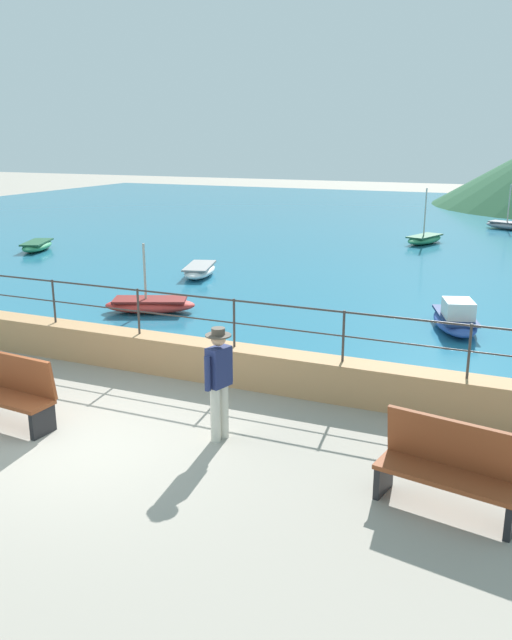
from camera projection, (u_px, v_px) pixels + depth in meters
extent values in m
plane|color=gray|center=(81.00, 444.00, 9.66)|extent=(120.00, 120.00, 0.00)
cube|color=tan|center=(186.00, 357.00, 12.40)|extent=(20.00, 0.56, 0.70)
cylinder|color=#383330|center=(54.00, 301.00, 13.35)|extent=(0.04, 0.04, 0.90)
cylinder|color=#383330|center=(138.00, 311.00, 12.57)|extent=(0.04, 0.04, 0.90)
cylinder|color=#383330|center=(234.00, 323.00, 11.79)|extent=(0.04, 0.04, 0.90)
cylinder|color=#383330|center=(343.00, 336.00, 11.01)|extent=(0.04, 0.04, 0.90)
cylinder|color=#383330|center=(469.00, 351.00, 10.23)|extent=(0.04, 0.04, 0.90)
cylinder|color=#383330|center=(184.00, 295.00, 12.07)|extent=(18.40, 0.04, 0.04)
cylinder|color=#383330|center=(185.00, 317.00, 12.18)|extent=(18.40, 0.03, 0.03)
cube|color=#236B89|center=(409.00, 228.00, 32.49)|extent=(64.00, 44.32, 0.06)
cube|color=brown|center=(4.00, 397.00, 10.20)|extent=(1.74, 0.66, 0.06)
cube|color=brown|center=(13.00, 372.00, 10.29)|extent=(1.71, 0.29, 0.64)
cube|color=black|center=(43.00, 422.00, 9.91)|extent=(0.12, 0.47, 0.43)
cube|color=brown|center=(446.00, 477.00, 7.81)|extent=(1.77, 0.82, 0.06)
cube|color=brown|center=(454.00, 444.00, 7.89)|extent=(1.70, 0.45, 0.64)
cube|color=black|center=(384.00, 477.00, 8.30)|extent=(0.16, 0.47, 0.43)
cylinder|color=beige|center=(215.00, 415.00, 9.65)|extent=(0.15, 0.15, 0.86)
cylinder|color=beige|center=(224.00, 411.00, 9.78)|extent=(0.15, 0.15, 0.86)
cube|color=navy|center=(219.00, 367.00, 9.51)|extent=(0.31, 0.41, 0.60)
cylinder|color=navy|center=(207.00, 374.00, 9.35)|extent=(0.09, 0.09, 0.52)
cylinder|color=navy|center=(230.00, 365.00, 9.70)|extent=(0.09, 0.09, 0.52)
sphere|color=tan|center=(218.00, 339.00, 9.40)|extent=(0.22, 0.22, 0.22)
cylinder|color=#4C4238|center=(218.00, 335.00, 9.38)|extent=(0.38, 0.38, 0.02)
cylinder|color=#4C4238|center=(218.00, 331.00, 9.37)|extent=(0.20, 0.20, 0.10)
ellipsoid|color=white|center=(200.00, 270.00, 21.05)|extent=(1.51, 2.46, 0.36)
cube|color=gray|center=(199.00, 266.00, 21.01)|extent=(1.25, 1.98, 0.06)
ellipsoid|color=red|center=(150.00, 305.00, 16.68)|extent=(2.47, 1.74, 0.36)
cube|color=maroon|center=(150.00, 300.00, 16.64)|extent=(1.99, 1.43, 0.06)
cylinder|color=#B2A899|center=(145.00, 271.00, 16.44)|extent=(0.06, 0.06, 1.42)
ellipsoid|color=#338C59|center=(37.00, 246.00, 25.79)|extent=(1.71, 2.47, 0.36)
cube|color=#1C4D31|center=(37.00, 242.00, 25.75)|extent=(1.41, 1.99, 0.06)
ellipsoid|color=#338C59|center=(424.00, 239.00, 27.42)|extent=(1.60, 2.47, 0.36)
cube|color=#1C4D31|center=(425.00, 236.00, 27.38)|extent=(1.33, 1.99, 0.06)
cylinder|color=#B2A899|center=(425.00, 212.00, 27.04)|extent=(0.06, 0.06, 1.96)
ellipsoid|color=#2D4C9E|center=(455.00, 322.00, 15.19)|extent=(1.56, 2.47, 0.36)
cube|color=navy|center=(455.00, 316.00, 15.15)|extent=(1.29, 1.99, 0.06)
cube|color=silver|center=(458.00, 309.00, 14.85)|extent=(0.85, 0.95, 0.40)
ellipsoid|color=gray|center=(509.00, 226.00, 31.69)|extent=(2.47, 1.75, 0.36)
cube|color=#4D4D51|center=(509.00, 223.00, 31.65)|extent=(1.99, 1.44, 0.06)
cylinder|color=#B2A899|center=(509.00, 203.00, 31.47)|extent=(0.06, 0.06, 1.80)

